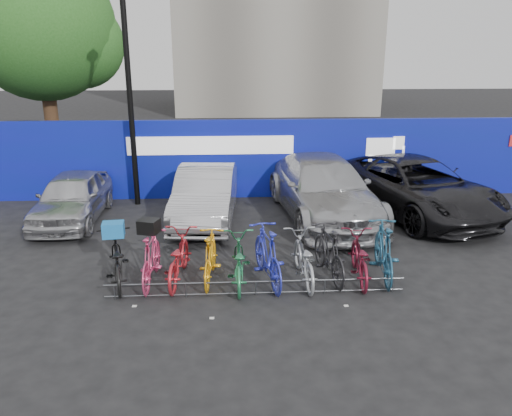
{
  "coord_description": "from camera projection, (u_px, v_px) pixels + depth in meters",
  "views": [
    {
      "loc": [
        -0.47,
        -9.0,
        4.39
      ],
      "look_at": [
        0.15,
        2.0,
        0.89
      ],
      "focal_mm": 35.0,
      "sensor_mm": 36.0,
      "label": 1
    }
  ],
  "objects": [
    {
      "name": "ground",
      "position": [
        254.0,
        281.0,
        9.92
      ],
      "size": [
        100.0,
        100.0,
        0.0
      ],
      "primitive_type": "plane",
      "color": "black",
      "rests_on": "ground"
    },
    {
      "name": "hoarding",
      "position": [
        244.0,
        159.0,
        15.26
      ],
      "size": [
        22.0,
        0.18,
        2.4
      ],
      "color": "navy",
      "rests_on": "ground"
    },
    {
      "name": "tree",
      "position": [
        48.0,
        30.0,
        17.59
      ],
      "size": [
        5.4,
        5.2,
        7.8
      ],
      "color": "#382314",
      "rests_on": "ground"
    },
    {
      "name": "lamppost",
      "position": [
        129.0,
        92.0,
        13.89
      ],
      "size": [
        0.25,
        0.5,
        6.11
      ],
      "color": "black",
      "rests_on": "ground"
    },
    {
      "name": "bike_rack",
      "position": [
        256.0,
        287.0,
        9.3
      ],
      "size": [
        5.6,
        0.03,
        0.3
      ],
      "color": "#595B60",
      "rests_on": "ground"
    },
    {
      "name": "car_0",
      "position": [
        72.0,
        197.0,
        13.24
      ],
      "size": [
        1.56,
        3.85,
        1.31
      ],
      "primitive_type": "imported",
      "rotation": [
        0.0,
        0.0,
        0.01
      ],
      "color": "#A8A9AD",
      "rests_on": "ground"
    },
    {
      "name": "car_1",
      "position": [
        206.0,
        195.0,
        13.3
      ],
      "size": [
        1.77,
        4.37,
        1.41
      ],
      "primitive_type": "imported",
      "rotation": [
        0.0,
        0.0,
        -0.07
      ],
      "color": "#A6A6AB",
      "rests_on": "ground"
    },
    {
      "name": "car_2",
      "position": [
        323.0,
        189.0,
        13.52
      ],
      "size": [
        2.81,
        5.72,
        1.6
      ],
      "primitive_type": "imported",
      "rotation": [
        0.0,
        0.0,
        0.1
      ],
      "color": "#A2A3A7",
      "rests_on": "ground"
    },
    {
      "name": "car_3",
      "position": [
        415.0,
        187.0,
        13.81
      ],
      "size": [
        4.15,
        6.09,
        1.55
      ],
      "primitive_type": "imported",
      "rotation": [
        0.0,
        0.0,
        0.31
      ],
      "color": "black",
      "rests_on": "ground"
    },
    {
      "name": "bike_0",
      "position": [
        116.0,
        260.0,
        9.7
      ],
      "size": [
        1.07,
        1.96,
        0.98
      ],
      "primitive_type": "imported",
      "rotation": [
        0.0,
        0.0,
        3.38
      ],
      "color": "black",
      "rests_on": "ground"
    },
    {
      "name": "bike_1",
      "position": [
        151.0,
        258.0,
        9.69
      ],
      "size": [
        0.57,
        1.77,
        1.05
      ],
      "primitive_type": "imported",
      "rotation": [
        0.0,
        0.0,
        3.1
      ],
      "color": "#D63A6C",
      "rests_on": "ground"
    },
    {
      "name": "bike_2",
      "position": [
        178.0,
        258.0,
        9.81
      ],
      "size": [
        0.82,
        1.91,
        0.98
      ],
      "primitive_type": "imported",
      "rotation": [
        0.0,
        0.0,
        3.05
      ],
      "color": "red",
      "rests_on": "ground"
    },
    {
      "name": "bike_3",
      "position": [
        210.0,
        257.0,
        9.79
      ],
      "size": [
        0.62,
        1.73,
        1.02
      ],
      "primitive_type": "imported",
      "rotation": [
        0.0,
        0.0,
        3.05
      ],
      "color": "#F6A514",
      "rests_on": "ground"
    },
    {
      "name": "bike_4",
      "position": [
        238.0,
        261.0,
        9.68
      ],
      "size": [
        0.66,
        1.82,
        0.95
      ],
      "primitive_type": "imported",
      "rotation": [
        0.0,
        0.0,
        3.13
      ],
      "color": "#237746",
      "rests_on": "ground"
    },
    {
      "name": "bike_5",
      "position": [
        268.0,
        255.0,
        9.72
      ],
      "size": [
        0.89,
        1.99,
        1.16
      ],
      "primitive_type": "imported",
      "rotation": [
        0.0,
        0.0,
        3.33
      ],
      "color": "#2A32BE",
      "rests_on": "ground"
    },
    {
      "name": "bike_6",
      "position": [
        303.0,
        258.0,
        9.79
      ],
      "size": [
        0.73,
        1.86,
        0.96
      ],
      "primitive_type": "imported",
      "rotation": [
        0.0,
        0.0,
        3.19
      ],
      "color": "#989CA0",
      "rests_on": "ground"
    },
    {
      "name": "bike_7",
      "position": [
        329.0,
        252.0,
        9.92
      ],
      "size": [
        0.74,
        1.87,
        1.09
      ],
      "primitive_type": "imported",
      "rotation": [
        0.0,
        0.0,
        3.27
      ],
      "color": "#242326",
      "rests_on": "ground"
    },
    {
      "name": "bike_8",
      "position": [
        359.0,
        258.0,
        9.86
      ],
      "size": [
        0.78,
        1.83,
        0.93
      ],
      "primitive_type": "imported",
      "rotation": [
        0.0,
        0.0,
        3.05
      ],
      "color": "maroon",
      "rests_on": "ground"
    },
    {
      "name": "bike_9",
      "position": [
        384.0,
        251.0,
        9.93
      ],
      "size": [
        0.77,
        1.96,
        1.15
      ],
      "primitive_type": "imported",
      "rotation": [
        0.0,
        0.0,
        3.02
      ],
      "color": "#205270",
      "rests_on": "ground"
    },
    {
      "name": "cargo_crate",
      "position": [
        113.0,
        230.0,
        9.51
      ],
      "size": [
        0.43,
        0.35,
        0.29
      ],
      "primitive_type": "cube",
      "rotation": [
        0.0,
        0.0,
        0.12
      ],
      "color": "#1967B0",
      "rests_on": "bike_0"
    },
    {
      "name": "cargo_topcase",
      "position": [
        149.0,
        226.0,
        9.49
      ],
      "size": [
        0.45,
        0.42,
        0.27
      ],
      "primitive_type": "cube",
      "rotation": [
        0.0,
        0.0,
        -0.32
      ],
      "color": "black",
      "rests_on": "bike_1"
    }
  ]
}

